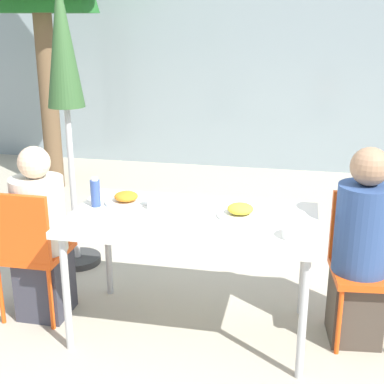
{
  "coord_description": "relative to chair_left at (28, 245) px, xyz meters",
  "views": [
    {
      "loc": [
        0.59,
        -2.84,
        1.85
      ],
      "look_at": [
        0.0,
        0.0,
        0.9
      ],
      "focal_mm": 50.0,
      "sensor_mm": 36.0,
      "label": 1
    }
  ],
  "objects": [
    {
      "name": "chair_left",
      "position": [
        0.0,
        0.0,
        0.0
      ],
      "size": [
        0.4,
        0.4,
        0.87
      ],
      "rotation": [
        0.0,
        0.0,
        -0.0
      ],
      "color": "#E54C14",
      "rests_on": "ground"
    },
    {
      "name": "person_left",
      "position": [
        0.05,
        0.08,
        0.02
      ],
      "size": [
        0.33,
        0.33,
        1.12
      ],
      "rotation": [
        0.0,
        0.0,
        -0.0
      ],
      "color": "#383842",
      "rests_on": "ground"
    },
    {
      "name": "drinking_cup",
      "position": [
        0.76,
        0.16,
        0.29
      ],
      "size": [
        0.07,
        0.07,
        0.1
      ],
      "color": "white",
      "rests_on": "dining_table"
    },
    {
      "name": "salad_bowl",
      "position": [
        1.62,
        -0.12,
        0.27
      ],
      "size": [
        0.15,
        0.15,
        0.06
      ],
      "color": "white",
      "rests_on": "dining_table"
    },
    {
      "name": "plate_1",
      "position": [
        0.57,
        0.23,
        0.26
      ],
      "size": [
        0.27,
        0.27,
        0.07
      ],
      "color": "white",
      "rests_on": "dining_table"
    },
    {
      "name": "plate_0",
      "position": [
        1.29,
        0.15,
        0.27
      ],
      "size": [
        0.27,
        0.27,
        0.07
      ],
      "color": "white",
      "rests_on": "dining_table"
    },
    {
      "name": "dining_table",
      "position": [
        1.02,
        0.08,
        0.18
      ],
      "size": [
        1.44,
        0.8,
        0.75
      ],
      "color": "silver",
      "rests_on": "ground"
    },
    {
      "name": "closed_umbrella",
      "position": [
        -0.06,
        0.84,
        1.01
      ],
      "size": [
        0.36,
        0.36,
        2.16
      ],
      "color": "#333333",
      "rests_on": "ground"
    },
    {
      "name": "building_facade",
      "position": [
        1.02,
        4.05,
        0.99
      ],
      "size": [
        10.0,
        0.2,
        3.0
      ],
      "color": "#89999E",
      "rests_on": "ground"
    },
    {
      "name": "chair_right",
      "position": [
        2.03,
        0.27,
        0.0
      ],
      "size": [
        0.44,
        0.44,
        0.87
      ],
      "rotation": [
        0.0,
        0.0,
        -3.03
      ],
      "color": "#E54C14",
      "rests_on": "ground"
    },
    {
      "name": "ground_plane",
      "position": [
        1.02,
        0.08,
        -0.51
      ],
      "size": [
        24.0,
        24.0,
        0.0
      ],
      "primitive_type": "plane",
      "color": "#B2A893"
    },
    {
      "name": "bottle",
      "position": [
        0.41,
        0.14,
        0.32
      ],
      "size": [
        0.06,
        0.06,
        0.18
      ],
      "color": "#334C8E",
      "rests_on": "dining_table"
    },
    {
      "name": "person_right",
      "position": [
        1.99,
        0.19,
        0.05
      ],
      "size": [
        0.32,
        0.32,
        1.18
      ],
      "rotation": [
        0.0,
        0.0,
        -3.03
      ],
      "color": "#473D33",
      "rests_on": "ground"
    }
  ]
}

